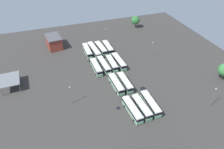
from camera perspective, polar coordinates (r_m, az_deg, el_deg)
ground_plane at (r=94.42m, az=0.47°, el=-0.53°), size 124.74×124.74×0.00m
bus_row0_slot0 at (r=110.37m, az=-6.59°, el=6.26°), size 12.00×2.72×3.44m
bus_row0_slot1 at (r=110.69m, az=-4.77°, el=6.47°), size 14.47×3.56×3.44m
bus_row0_slot2 at (r=111.90m, az=-2.94°, el=6.91°), size 12.06×3.47×3.44m
bus_row0_slot3 at (r=112.76m, az=-1.09°, el=7.19°), size 11.46×2.66×3.44m
bus_row1_slot0 at (r=97.45m, az=-4.23°, el=1.98°), size 11.71×2.74×3.44m
bus_row1_slot1 at (r=98.68m, az=-2.18°, el=2.54°), size 12.50×3.15×3.44m
bus_row1_slot2 at (r=99.74m, az=-0.06°, el=2.97°), size 11.34×2.72×3.44m
bus_row1_slot3 at (r=101.10m, az=1.82°, el=3.46°), size 12.46×3.00×3.44m
bus_row2_slot1 at (r=87.30m, az=1.11°, el=-2.56°), size 11.83×2.84×3.44m
bus_row2_slot2 at (r=88.31m, az=3.46°, el=-2.10°), size 11.57×2.80×3.44m
bus_row3_slot1 at (r=76.94m, az=5.39°, el=-9.25°), size 12.03×3.17×3.44m
bus_row3_slot2 at (r=78.23m, az=7.83°, el=-8.53°), size 11.55×3.02×3.44m
bus_row3_slot3 at (r=80.01m, az=10.17°, el=-7.59°), size 12.15×2.67×3.44m
depot_building at (r=119.04m, az=-15.14°, el=8.32°), size 11.67×8.34×6.42m
maintenance_shelter at (r=95.70m, az=-25.47°, el=-1.19°), size 10.22×7.70×4.02m
lamp_post_near_entrance at (r=79.94m, az=-10.91°, el=-5.27°), size 0.56×0.28×7.90m
lamp_post_by_building at (r=85.41m, az=25.23°, el=-5.34°), size 0.56×0.28×8.38m
lamp_post_mid_lot at (r=118.56m, az=-1.58°, el=10.34°), size 0.56×0.28×8.78m
lamp_post_far_corner at (r=107.83m, az=10.53°, el=6.69°), size 0.56×0.28×8.03m
tree_south_edge at (r=138.13m, az=6.24°, el=14.08°), size 5.25×5.25×7.61m
puddle_centre_drain at (r=79.74m, az=1.70°, el=-8.88°), size 1.69×1.69×0.01m
puddle_back_corner at (r=105.00m, az=-5.01°, el=3.51°), size 4.24×4.24×0.01m
puddle_front_lane at (r=115.36m, az=-4.33°, el=6.77°), size 2.16×2.16×0.01m
puddle_between_rows at (r=88.71m, az=8.25°, el=-3.78°), size 2.71×2.71×0.01m
puddle_near_shelter at (r=78.22m, az=10.13°, el=-10.74°), size 3.01×3.01×0.01m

